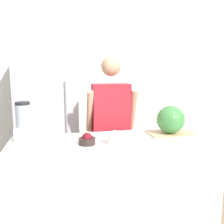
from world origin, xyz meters
TOP-DOWN VIEW (x-y plane):
  - wall_back at (0.00, 1.99)m, footprint 8.00×0.06m
  - counter_island at (0.00, 0.33)m, footprint 1.78×0.66m
  - refrigerator at (-0.60, 1.57)m, footprint 0.75×0.75m
  - person at (0.11, 0.95)m, footprint 0.55×0.26m
  - cutting_board at (0.59, 0.42)m, footprint 0.43×0.27m
  - watermelon at (0.58, 0.42)m, footprint 0.26×0.26m
  - bowl_cherries at (-0.23, 0.27)m, footprint 0.14×0.14m
  - bowl_cream at (0.00, 0.24)m, footprint 0.13×0.13m
  - blender at (-0.76, 0.50)m, footprint 0.15×0.15m

SIDE VIEW (x-z plane):
  - counter_island at x=0.00m, z-range 0.00..0.90m
  - person at x=0.11m, z-range 0.02..1.68m
  - refrigerator at x=-0.60m, z-range 0.00..1.78m
  - cutting_board at x=0.59m, z-range 0.90..0.92m
  - bowl_cherries at x=-0.23m, z-range 0.89..0.99m
  - bowl_cream at x=0.00m, z-range 0.90..1.01m
  - watermelon at x=0.58m, z-range 0.92..1.18m
  - blender at x=-0.76m, z-range 0.89..1.23m
  - wall_back at x=0.00m, z-range 0.00..2.60m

